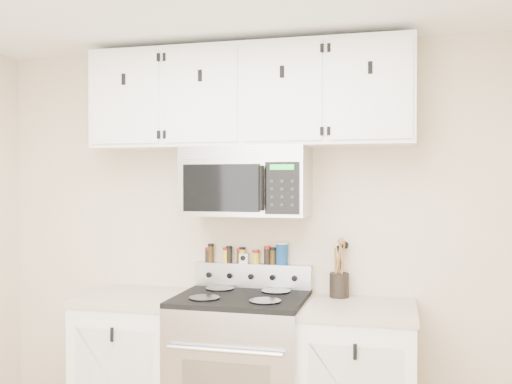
{
  "coord_description": "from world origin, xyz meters",
  "views": [
    {
      "loc": [
        0.9,
        -1.83,
        1.62
      ],
      "look_at": [
        0.08,
        1.45,
        1.57
      ],
      "focal_mm": 40.0,
      "sensor_mm": 36.0,
      "label": 1
    }
  ],
  "objects_px": {
    "salt_canister": "(282,254)",
    "utensil_crock": "(339,283)",
    "range": "(241,373)",
    "microwave": "(247,181)"
  },
  "relations": [
    {
      "from": "salt_canister",
      "to": "utensil_crock",
      "type": "bearing_deg",
      "value": -7.76
    },
    {
      "from": "salt_canister",
      "to": "range",
      "type": "bearing_deg",
      "value": -123.88
    },
    {
      "from": "range",
      "to": "microwave",
      "type": "height_order",
      "value": "microwave"
    },
    {
      "from": "utensil_crock",
      "to": "microwave",
      "type": "bearing_deg",
      "value": -169.27
    },
    {
      "from": "range",
      "to": "salt_canister",
      "type": "bearing_deg",
      "value": 56.12
    },
    {
      "from": "range",
      "to": "microwave",
      "type": "relative_size",
      "value": 1.45
    },
    {
      "from": "range",
      "to": "utensil_crock",
      "type": "height_order",
      "value": "utensil_crock"
    },
    {
      "from": "microwave",
      "to": "salt_canister",
      "type": "relative_size",
      "value": 5.4
    },
    {
      "from": "microwave",
      "to": "salt_canister",
      "type": "height_order",
      "value": "microwave"
    },
    {
      "from": "utensil_crock",
      "to": "salt_canister",
      "type": "relative_size",
      "value": 2.45
    }
  ]
}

